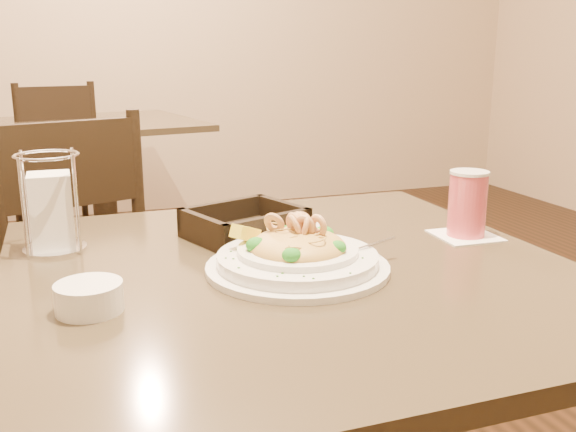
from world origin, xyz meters
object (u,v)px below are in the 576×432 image
object	(u,v)px
main_table	(292,397)
pasta_bowl	(297,255)
dining_chair_far	(56,164)
background_table	(102,168)
butter_ramekin	(89,297)
napkin_caddy	(51,209)
side_plate	(286,225)
drink_glass	(467,204)
bread_basket	(245,226)
dining_chair_near	(64,263)

from	to	relation	value
main_table	pasta_bowl	distance (m)	0.26
pasta_bowl	dining_chair_far	bearing A→B (deg)	97.93
main_table	background_table	bearing A→B (deg)	93.59
dining_chair_far	background_table	bearing A→B (deg)	119.77
main_table	butter_ramekin	bearing A→B (deg)	-165.96
napkin_caddy	butter_ramekin	distance (m)	0.31
side_plate	drink_glass	bearing A→B (deg)	-30.13
drink_glass	side_plate	world-z (taller)	drink_glass
pasta_bowl	bread_basket	bearing A→B (deg)	96.76
dining_chair_near	side_plate	world-z (taller)	dining_chair_near
dining_chair_far	dining_chair_near	bearing A→B (deg)	79.85
dining_chair_near	napkin_caddy	distance (m)	0.76
butter_ramekin	napkin_caddy	bearing A→B (deg)	98.07
dining_chair_near	pasta_bowl	distance (m)	1.04
background_table	drink_glass	size ratio (longest dim) A/B	8.32
main_table	side_plate	xyz separation A→B (m)	(0.07, 0.23, 0.24)
pasta_bowl	napkin_caddy	world-z (taller)	napkin_caddy
dining_chair_far	pasta_bowl	xyz separation A→B (m)	(0.37, -2.66, 0.27)
pasta_bowl	butter_ramekin	world-z (taller)	pasta_bowl
napkin_caddy	dining_chair_far	bearing A→B (deg)	90.21
main_table	dining_chair_far	size ratio (longest dim) A/B	0.97
napkin_caddy	side_plate	size ratio (longest dim) A/B	1.17
drink_glass	bread_basket	xyz separation A→B (m)	(-0.39, 0.14, -0.04)
pasta_bowl	side_plate	xyz separation A→B (m)	(0.07, 0.25, -0.02)
dining_chair_far	side_plate	distance (m)	2.47
background_table	side_plate	xyz separation A→B (m)	(0.22, -2.15, 0.24)
side_plate	pasta_bowl	bearing A→B (deg)	-105.57
dining_chair_far	main_table	bearing A→B (deg)	87.42
drink_glass	side_plate	size ratio (longest dim) A/B	0.85
main_table	side_plate	world-z (taller)	side_plate
background_table	dining_chair_near	world-z (taller)	dining_chair_near
drink_glass	bread_basket	distance (m)	0.42
butter_ramekin	dining_chair_far	bearing A→B (deg)	91.10
pasta_bowl	bread_basket	world-z (taller)	pasta_bowl
background_table	bread_basket	xyz separation A→B (m)	(0.12, -2.19, 0.26)
main_table	dining_chair_near	xyz separation A→B (m)	(-0.36, 0.92, -0.01)
dining_chair_far	drink_glass	world-z (taller)	dining_chair_far
background_table	side_plate	distance (m)	2.18
bread_basket	side_plate	size ratio (longest dim) A/B	1.62
bread_basket	side_plate	world-z (taller)	bread_basket
drink_glass	butter_ramekin	size ratio (longest dim) A/B	1.38
napkin_caddy	side_plate	distance (m)	0.44
background_table	pasta_bowl	bearing A→B (deg)	-86.42
dining_chair_near	bread_basket	size ratio (longest dim) A/B	3.90
dining_chair_near	drink_glass	size ratio (longest dim) A/B	7.45
main_table	side_plate	bearing A→B (deg)	72.84
napkin_caddy	butter_ramekin	xyz separation A→B (m)	(0.04, -0.30, -0.05)
pasta_bowl	napkin_caddy	bearing A→B (deg)	145.77
dining_chair_far	napkin_caddy	bearing A→B (deg)	79.65
napkin_caddy	side_plate	bearing A→B (deg)	0.26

